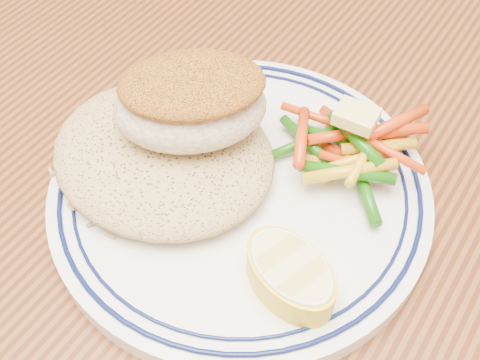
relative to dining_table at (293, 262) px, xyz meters
name	(u,v)px	position (x,y,z in m)	size (l,w,h in m)	color
dining_table	(293,262)	(0.00, 0.00, 0.00)	(1.50, 0.90, 0.75)	#46200E
plate	(240,190)	(-0.03, -0.03, 0.11)	(0.24, 0.24, 0.02)	white
rice_pilaf	(163,150)	(-0.08, -0.05, 0.13)	(0.15, 0.13, 0.03)	#A68753
fish_fillet	(191,102)	(-0.07, -0.03, 0.16)	(0.12, 0.11, 0.05)	beige
vegetable_pile	(353,147)	(0.02, 0.02, 0.13)	(0.11, 0.10, 0.03)	red
butter_pat	(356,116)	(0.02, 0.03, 0.15)	(0.03, 0.02, 0.01)	#F3E076
lemon_wedge	(290,274)	(0.03, -0.08, 0.12)	(0.07, 0.07, 0.02)	yellow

